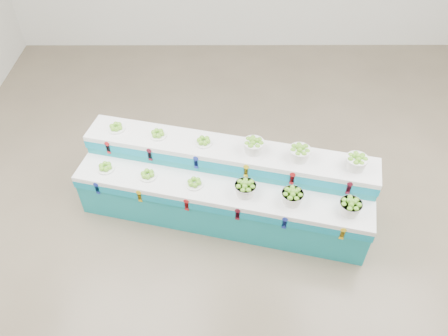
{
  "coord_description": "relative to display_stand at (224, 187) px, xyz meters",
  "views": [
    {
      "loc": [
        -0.63,
        -3.81,
        4.88
      ],
      "look_at": [
        -0.62,
        0.24,
        0.87
      ],
      "focal_mm": 35.06,
      "sensor_mm": 36.0,
      "label": 1
    }
  ],
  "objects": [
    {
      "name": "basket_upper_left",
      "position": [
        0.38,
        0.16,
        0.61
      ],
      "size": [
        0.34,
        0.34,
        0.21
      ],
      "primitive_type": null,
      "rotation": [
        0.0,
        0.0,
        -0.24
      ],
      "color": "silver",
      "rests_on": "display_stand"
    },
    {
      "name": "plate_lower_mid",
      "position": [
        -1.01,
        -0.01,
        0.26
      ],
      "size": [
        0.29,
        0.29,
        0.09
      ],
      "primitive_type": "cylinder",
      "rotation": [
        0.0,
        0.0,
        -0.24
      ],
      "color": "white",
      "rests_on": "display_stand"
    },
    {
      "name": "plate_upper_right",
      "position": [
        -0.27,
        0.32,
        0.56
      ],
      "size": [
        0.29,
        0.29,
        0.09
      ],
      "primitive_type": "cylinder",
      "rotation": [
        0.0,
        0.0,
        -0.24
      ],
      "color": "white",
      "rests_on": "display_stand"
    },
    {
      "name": "plate_upper_mid",
      "position": [
        -0.9,
        0.47,
        0.56
      ],
      "size": [
        0.29,
        0.29,
        0.09
      ],
      "primitive_type": "cylinder",
      "rotation": [
        0.0,
        0.0,
        -0.24
      ],
      "color": "white",
      "rests_on": "display_stand"
    },
    {
      "name": "basket_lower_right",
      "position": [
        1.53,
        -0.62,
        0.31
      ],
      "size": [
        0.34,
        0.34,
        0.21
      ],
      "primitive_type": null,
      "rotation": [
        0.0,
        0.0,
        -0.24
      ],
      "color": "silver",
      "rests_on": "display_stand"
    },
    {
      "name": "basket_lower_mid",
      "position": [
        0.85,
        -0.46,
        0.31
      ],
      "size": [
        0.34,
        0.34,
        0.21
      ],
      "primitive_type": null,
      "rotation": [
        0.0,
        0.0,
        -0.24
      ],
      "color": "silver",
      "rests_on": "display_stand"
    },
    {
      "name": "basket_upper_mid",
      "position": [
        0.96,
        0.02,
        0.61
      ],
      "size": [
        0.34,
        0.34,
        0.21
      ],
      "primitive_type": null,
      "rotation": [
        0.0,
        0.0,
        -0.24
      ],
      "color": "silver",
      "rests_on": "display_stand"
    },
    {
      "name": "display_stand",
      "position": [
        0.0,
        0.0,
        0.0
      ],
      "size": [
        4.08,
        1.91,
        1.02
      ],
      "primitive_type": null,
      "rotation": [
        0.0,
        0.0,
        -0.24
      ],
      "color": "teal",
      "rests_on": "ground"
    },
    {
      "name": "plate_upper_left",
      "position": [
        -1.48,
        0.61,
        0.56
      ],
      "size": [
        0.29,
        0.29,
        0.09
      ],
      "primitive_type": "cylinder",
      "rotation": [
        0.0,
        0.0,
        -0.24
      ],
      "color": "white",
      "rests_on": "display_stand"
    },
    {
      "name": "basket_lower_left",
      "position": [
        0.27,
        -0.32,
        0.31
      ],
      "size": [
        0.34,
        0.34,
        0.21
      ],
      "primitive_type": null,
      "rotation": [
        0.0,
        0.0,
        -0.24
      ],
      "color": "silver",
      "rests_on": "display_stand"
    },
    {
      "name": "ground",
      "position": [
        0.62,
        -0.24,
        -0.51
      ],
      "size": [
        10.0,
        10.0,
        0.0
      ],
      "primitive_type": "plane",
      "color": "brown",
      "rests_on": "ground"
    },
    {
      "name": "basket_upper_right",
      "position": [
        1.65,
        -0.14,
        0.61
      ],
      "size": [
        0.34,
        0.34,
        0.21
      ],
      "primitive_type": null,
      "rotation": [
        0.0,
        0.0,
        -0.24
      ],
      "color": "silver",
      "rests_on": "display_stand"
    },
    {
      "name": "plate_lower_left",
      "position": [
        -1.59,
        0.13,
        0.26
      ],
      "size": [
        0.29,
        0.29,
        0.09
      ],
      "primitive_type": "cylinder",
      "rotation": [
        0.0,
        0.0,
        -0.24
      ],
      "color": "white",
      "rests_on": "display_stand"
    },
    {
      "name": "plate_lower_right",
      "position": [
        -0.38,
        -0.16,
        0.26
      ],
      "size": [
        0.29,
        0.29,
        0.09
      ],
      "primitive_type": "cylinder",
      "rotation": [
        0.0,
        0.0,
        -0.24
      ],
      "color": "white",
      "rests_on": "display_stand"
    }
  ]
}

